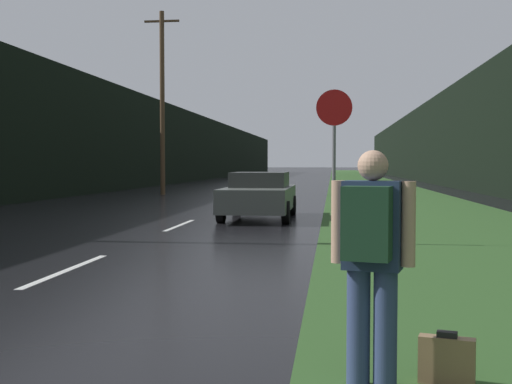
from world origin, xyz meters
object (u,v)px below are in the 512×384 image
suitcase (447,361)px  hitchhiker_with_backpack (371,254)px  stop_sign (334,149)px  car_passing_near (259,195)px

suitcase → hitchhiker_with_backpack: bearing=-147.8°
stop_sign → car_passing_near: 6.16m
car_passing_near → hitchhiker_with_backpack: bearing=99.7°
stop_sign → hitchhiker_with_backpack: stop_sign is taller
stop_sign → suitcase: (0.78, -7.99, -1.67)m
stop_sign → car_passing_near: size_ratio=0.67×
suitcase → car_passing_near: size_ratio=0.09×
hitchhiker_with_backpack → stop_sign: bearing=106.0°
hitchhiker_with_backpack → car_passing_near: bearing=113.9°
suitcase → car_passing_near: bearing=116.2°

